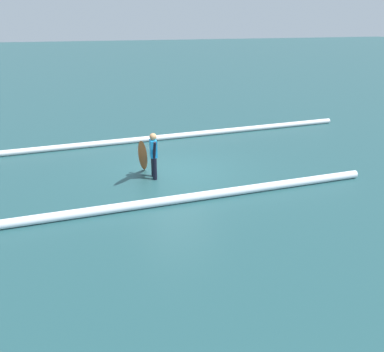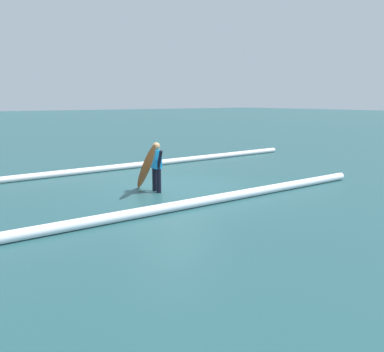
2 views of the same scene
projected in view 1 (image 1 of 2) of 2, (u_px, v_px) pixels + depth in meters
ground_plane at (176, 171)px, 13.88m from camera, size 191.69×191.69×0.00m
surfer at (154, 153)px, 12.96m from camera, size 0.24×0.66×1.46m
surfboard at (143, 156)px, 12.91m from camera, size 0.72×1.77×1.51m
wave_crest_foreground at (179, 136)px, 17.67m from camera, size 15.46×0.66×0.22m
wave_crest_midground at (122, 207)px, 10.88m from camera, size 14.92×0.24×0.24m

